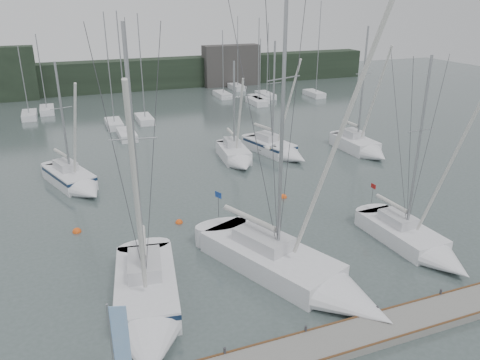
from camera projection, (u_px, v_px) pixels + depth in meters
name	position (u px, v px, depth m)	size (l,w,h in m)	color
ground	(302.00, 283.00, 26.11)	(160.00, 160.00, 0.00)	#465552
dock	(353.00, 337.00, 21.71)	(24.00, 2.00, 0.40)	slate
far_treeline	(127.00, 75.00, 78.95)	(90.00, 4.00, 5.00)	black
far_building_right	(231.00, 65.00, 82.93)	(10.00, 3.00, 7.00)	#3C3937
mast_forest	(106.00, 111.00, 63.07)	(57.38, 27.66, 14.44)	silver
sailboat_near_left	(147.00, 308.00, 22.98)	(4.68, 10.39, 15.06)	silver
sailboat_near_center	(306.00, 277.00, 25.62)	(7.91, 12.67, 18.97)	silver
sailboat_near_right	(421.00, 246.00, 29.02)	(3.07, 8.89, 12.84)	silver
sailboat_mid_a	(76.00, 182.00, 38.76)	(5.09, 8.43, 11.07)	silver
sailboat_mid_c	(237.00, 157.00, 44.80)	(3.08, 7.17, 10.23)	silver
sailboat_mid_d	(279.00, 150.00, 46.85)	(4.56, 8.50, 11.89)	silver
sailboat_mid_e	(363.00, 148.00, 47.36)	(2.82, 7.58, 13.20)	silver
buoy_a	(179.00, 223.00, 33.09)	(0.52, 0.52, 0.52)	#F55615
buoy_b	(283.00, 197.00, 37.27)	(0.56, 0.56, 0.56)	#F55615
buoy_c	(77.00, 232.00, 31.80)	(0.60, 0.60, 0.60)	#F55615
dock_banner	(118.00, 347.00, 16.92)	(0.68, 0.25, 4.59)	#94969B
seagull	(267.00, 148.00, 26.03)	(1.11, 0.53, 0.22)	white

